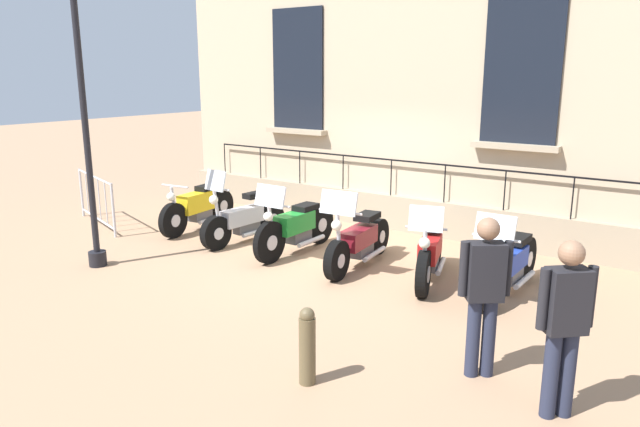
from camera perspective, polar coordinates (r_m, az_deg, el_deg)
The scene contains 13 objects.
ground_plane at distance 10.19m, azimuth 1.24°, elevation -3.96°, with size 60.00×60.00×0.00m, color #9E7A5B.
building_facade at distance 11.87m, azimuth 8.27°, elevation 16.66°, with size 0.82×10.73×7.69m.
motorcycle_yellow at distance 11.92m, azimuth -11.77°, elevation 0.54°, with size 2.13×0.64×1.00m.
motorcycle_silver at distance 10.91m, azimuth -7.43°, elevation -0.66°, with size 2.00×0.56×1.42m.
motorcycle_green at distance 10.13m, azimuth -2.41°, elevation -1.37°, with size 2.14×0.71×1.30m.
motorcycle_maroon at distance 9.46m, azimuth 3.76°, elevation -2.73°, with size 2.16×0.71×1.37m.
motorcycle_red at distance 8.93m, azimuth 10.64°, elevation -3.93°, with size 1.96×0.81×1.30m.
motorcycle_blue at distance 8.68m, azimuth 17.90°, elevation -4.83°, with size 2.17×0.64×1.30m.
lamppost at distance 9.80m, azimuth -22.01°, elevation 9.82°, with size 0.32×0.32×4.68m.
crowd_barrier at distance 12.73m, azimuth -20.91°, elevation 1.32°, with size 0.71×2.06×1.05m.
bollard at distance 6.01m, azimuth -1.25°, elevation -12.71°, with size 0.17×0.17×0.82m.
pedestrian_standing at distance 5.69m, azimuth 22.67°, elevation -9.51°, with size 0.41×0.41×1.67m.
pedestrian_walking at distance 6.17m, azimuth 15.66°, elevation -7.01°, with size 0.39×0.44×1.69m.
Camera 1 is at (8.08, 5.40, 3.07)m, focal length 32.95 mm.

